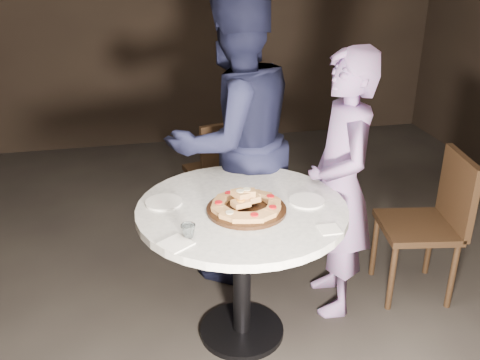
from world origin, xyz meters
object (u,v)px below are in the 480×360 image
Objects in this scene: table at (242,232)px; chair_far at (223,168)px; chair_right at (434,216)px; diner_teal at (340,186)px; serving_board at (246,209)px; diner_navy at (234,141)px; focaccia_pile at (246,203)px; water_glass at (188,231)px.

chair_far reaches higher than table.
diner_teal is at bearing -82.00° from chair_right.
chair_far is 0.98× the size of chair_right.
table is 0.18m from serving_board.
focaccia_pile is at bearing 60.83° from diner_navy.
serving_board is 0.45× the size of chair_far.
diner_navy reaches higher than table.
diner_teal is (0.53, -0.51, -0.14)m from diner_navy.
diner_navy reaches higher than chair_right.
chair_far is at bearing -123.32° from chair_right.
diner_teal reaches higher than table.
serving_board is at bearing 61.07° from diner_navy.
focaccia_pile reaches higher than table.
water_glass is 0.04× the size of diner_teal.
diner_teal is at bearing 102.96° from chair_far.
chair_far is 0.69m from diner_navy.
serving_board is 0.04m from focaccia_pile.
diner_navy is at bearing 66.40° from water_glass.
table is 1.28× the size of chair_right.
diner_teal is (0.63, 0.18, 0.13)m from table.
focaccia_pile is at bearing -70.54° from chair_right.
focaccia_pile is 0.20× the size of diner_navy.
focaccia_pile is 0.39m from water_glass.
water_glass is at bearing 44.12° from diner_navy.
diner_navy is at bearing 74.70° from chair_far.
chair_far is at bearing -114.60° from diner_navy.
chair_right reaches higher than table.
table is at bearing 59.64° from diner_navy.
table is at bearing 100.17° from serving_board.
water_glass is at bearing -147.58° from focaccia_pile.
focaccia_pile is at bearing 72.04° from chair_far.
diner_navy reaches higher than serving_board.
diner_navy is (-0.02, -0.54, 0.42)m from chair_far.
chair_right is (1.26, 0.23, -0.30)m from serving_board.
diner_teal is (0.95, 0.45, -0.06)m from water_glass.
serving_board is 0.76m from diner_navy.
diner_navy is (0.42, 0.95, 0.08)m from water_glass.
chair_right is at bearing 133.72° from diner_navy.
water_glass is 1.05m from diner_teal.
chair_right is (1.27, 0.22, -0.34)m from focaccia_pile.
focaccia_pile is at bearing 32.42° from water_glass.
chair_right is (1.27, 0.17, -0.14)m from table.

